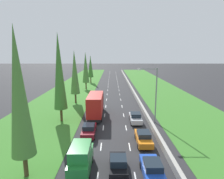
{
  "coord_description": "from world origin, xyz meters",
  "views": [
    {
      "loc": [
        -0.41,
        -0.44,
        11.26
      ],
      "look_at": [
        -0.24,
        54.95,
        0.63
      ],
      "focal_mm": 30.41,
      "sensor_mm": 36.0,
      "label": 1
    }
  ],
  "objects_px": {
    "black_hatchback_centre_lane": "(118,165)",
    "poplar_tree_nearest": "(18,93)",
    "poplar_tree_third": "(74,72)",
    "street_light_mast": "(154,91)",
    "orange_sedan_right_lane": "(143,138)",
    "silver_sedan_right_lane": "(135,118)",
    "poplar_tree_second": "(59,72)",
    "green_van_left_lane": "(80,158)",
    "poplar_tree_fourth": "(85,67)",
    "blue_sedan_right_lane": "(152,169)",
    "maroon_sedan_left_lane": "(88,130)",
    "poplar_tree_fifth": "(90,66)",
    "red_box_truck_left_lane": "(95,104)"
  },
  "relations": [
    {
      "from": "green_van_left_lane",
      "to": "orange_sedan_right_lane",
      "type": "distance_m",
      "value": 9.04
    },
    {
      "from": "orange_sedan_right_lane",
      "to": "poplar_tree_fourth",
      "type": "bearing_deg",
      "value": 108.3
    },
    {
      "from": "black_hatchback_centre_lane",
      "to": "poplar_tree_third",
      "type": "xyz_separation_m",
      "value": [
        -8.94,
        25.96,
        6.19
      ]
    },
    {
      "from": "street_light_mast",
      "to": "green_van_left_lane",
      "type": "bearing_deg",
      "value": -126.29
    },
    {
      "from": "green_van_left_lane",
      "to": "poplar_tree_third",
      "type": "relative_size",
      "value": 0.41
    },
    {
      "from": "poplar_tree_nearest",
      "to": "poplar_tree_second",
      "type": "relative_size",
      "value": 0.94
    },
    {
      "from": "blue_sedan_right_lane",
      "to": "poplar_tree_fourth",
      "type": "relative_size",
      "value": 0.39
    },
    {
      "from": "black_hatchback_centre_lane",
      "to": "orange_sedan_right_lane",
      "type": "height_order",
      "value": "black_hatchback_centre_lane"
    },
    {
      "from": "poplar_tree_nearest",
      "to": "poplar_tree_second",
      "type": "distance_m",
      "value": 14.62
    },
    {
      "from": "blue_sedan_right_lane",
      "to": "poplar_tree_nearest",
      "type": "relative_size",
      "value": 0.33
    },
    {
      "from": "poplar_tree_fifth",
      "to": "street_light_mast",
      "type": "xyz_separation_m",
      "value": [
        14.96,
        -42.96,
        -1.13
      ]
    },
    {
      "from": "poplar_tree_nearest",
      "to": "poplar_tree_fifth",
      "type": "xyz_separation_m",
      "value": [
        -0.25,
        56.87,
        -1.53
      ]
    },
    {
      "from": "blue_sedan_right_lane",
      "to": "poplar_tree_third",
      "type": "height_order",
      "value": "poplar_tree_third"
    },
    {
      "from": "poplar_tree_second",
      "to": "street_light_mast",
      "type": "distance_m",
      "value": 15.58
    },
    {
      "from": "poplar_tree_fifth",
      "to": "orange_sedan_right_lane",
      "type": "bearing_deg",
      "value": -76.42
    },
    {
      "from": "maroon_sedan_left_lane",
      "to": "street_light_mast",
      "type": "relative_size",
      "value": 0.5
    },
    {
      "from": "poplar_tree_nearest",
      "to": "poplar_tree_fifth",
      "type": "bearing_deg",
      "value": 90.25
    },
    {
      "from": "poplar_tree_fifth",
      "to": "poplar_tree_third",
      "type": "bearing_deg",
      "value": -90.26
    },
    {
      "from": "red_box_truck_left_lane",
      "to": "poplar_tree_second",
      "type": "distance_m",
      "value": 8.72
    },
    {
      "from": "blue_sedan_right_lane",
      "to": "red_box_truck_left_lane",
      "type": "xyz_separation_m",
      "value": [
        -6.6,
        17.33,
        1.37
      ]
    },
    {
      "from": "green_van_left_lane",
      "to": "poplar_tree_fourth",
      "type": "bearing_deg",
      "value": 97.01
    },
    {
      "from": "maroon_sedan_left_lane",
      "to": "blue_sedan_right_lane",
      "type": "height_order",
      "value": "same"
    },
    {
      "from": "poplar_tree_third",
      "to": "street_light_mast",
      "type": "relative_size",
      "value": 1.33
    },
    {
      "from": "orange_sedan_right_lane",
      "to": "poplar_tree_second",
      "type": "bearing_deg",
      "value": 146.83
    },
    {
      "from": "poplar_tree_fifth",
      "to": "poplar_tree_fourth",
      "type": "bearing_deg",
      "value": -89.93
    },
    {
      "from": "poplar_tree_nearest",
      "to": "poplar_tree_third",
      "type": "relative_size",
      "value": 1.15
    },
    {
      "from": "black_hatchback_centre_lane",
      "to": "poplar_tree_third",
      "type": "height_order",
      "value": "poplar_tree_third"
    },
    {
      "from": "orange_sedan_right_lane",
      "to": "silver_sedan_right_lane",
      "type": "bearing_deg",
      "value": 90.66
    },
    {
      "from": "orange_sedan_right_lane",
      "to": "poplar_tree_second",
      "type": "xyz_separation_m",
      "value": [
        -12.46,
        8.15,
        7.55
      ]
    },
    {
      "from": "black_hatchback_centre_lane",
      "to": "poplar_tree_nearest",
      "type": "relative_size",
      "value": 0.28
    },
    {
      "from": "poplar_tree_third",
      "to": "green_van_left_lane",
      "type": "bearing_deg",
      "value": -78.22
    },
    {
      "from": "black_hatchback_centre_lane",
      "to": "red_box_truck_left_lane",
      "type": "distance_m",
      "value": 17.05
    },
    {
      "from": "poplar_tree_fourth",
      "to": "street_light_mast",
      "type": "distance_m",
      "value": 32.95
    },
    {
      "from": "silver_sedan_right_lane",
      "to": "poplar_tree_second",
      "type": "bearing_deg",
      "value": 177.32
    },
    {
      "from": "orange_sedan_right_lane",
      "to": "poplar_tree_third",
      "type": "distance_m",
      "value": 24.33
    },
    {
      "from": "orange_sedan_right_lane",
      "to": "poplar_tree_fifth",
      "type": "xyz_separation_m",
      "value": [
        -12.18,
        50.42,
        5.56
      ]
    },
    {
      "from": "poplar_tree_second",
      "to": "poplar_tree_fourth",
      "type": "relative_size",
      "value": 1.25
    },
    {
      "from": "orange_sedan_right_lane",
      "to": "poplar_tree_fourth",
      "type": "height_order",
      "value": "poplar_tree_fourth"
    },
    {
      "from": "blue_sedan_right_lane",
      "to": "orange_sedan_right_lane",
      "type": "distance_m",
      "value": 6.63
    },
    {
      "from": "poplar_tree_nearest",
      "to": "red_box_truck_left_lane",
      "type": "bearing_deg",
      "value": 73.59
    },
    {
      "from": "poplar_tree_second",
      "to": "poplar_tree_fifth",
      "type": "distance_m",
      "value": 42.32
    },
    {
      "from": "poplar_tree_second",
      "to": "street_light_mast",
      "type": "height_order",
      "value": "poplar_tree_second"
    },
    {
      "from": "red_box_truck_left_lane",
      "to": "poplar_tree_fifth",
      "type": "height_order",
      "value": "poplar_tree_fifth"
    },
    {
      "from": "silver_sedan_right_lane",
      "to": "street_light_mast",
      "type": "xyz_separation_m",
      "value": [
        2.88,
        -0.11,
        4.42
      ]
    },
    {
      "from": "black_hatchback_centre_lane",
      "to": "poplar_tree_fifth",
      "type": "xyz_separation_m",
      "value": [
        -8.8,
        56.34,
        5.53
      ]
    },
    {
      "from": "maroon_sedan_left_lane",
      "to": "street_light_mast",
      "type": "height_order",
      "value": "street_light_mast"
    },
    {
      "from": "red_box_truck_left_lane",
      "to": "street_light_mast",
      "type": "bearing_deg",
      "value": -18.64
    },
    {
      "from": "maroon_sedan_left_lane",
      "to": "poplar_tree_fourth",
      "type": "xyz_separation_m",
      "value": [
        -5.01,
        34.32,
        6.08
      ]
    },
    {
      "from": "black_hatchback_centre_lane",
      "to": "poplar_tree_second",
      "type": "bearing_deg",
      "value": 122.88
    },
    {
      "from": "maroon_sedan_left_lane",
      "to": "street_light_mast",
      "type": "bearing_deg",
      "value": 26.72
    }
  ]
}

